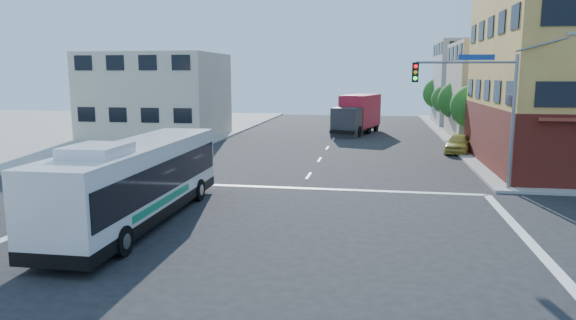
# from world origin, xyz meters

# --- Properties ---
(ground) EXTENTS (120.00, 120.00, 0.00)m
(ground) POSITION_xyz_m (0.00, 0.00, 0.00)
(ground) COLOR black
(ground) RESTS_ON ground
(sidewalk_nw) EXTENTS (50.00, 50.00, 0.15)m
(sidewalk_nw) POSITION_xyz_m (-35.00, 35.00, 0.07)
(sidewalk_nw) COLOR gray
(sidewalk_nw) RESTS_ON ground
(building_east_near) EXTENTS (12.06, 10.06, 9.00)m
(building_east_near) POSITION_xyz_m (16.98, 33.98, 4.51)
(building_east_near) COLOR tan
(building_east_near) RESTS_ON ground
(building_east_far) EXTENTS (12.06, 10.06, 10.00)m
(building_east_far) POSITION_xyz_m (16.98, 47.98, 5.01)
(building_east_far) COLOR #9A9A95
(building_east_far) RESTS_ON ground
(building_west) EXTENTS (12.06, 10.06, 8.00)m
(building_west) POSITION_xyz_m (-17.02, 29.98, 4.01)
(building_west) COLOR beige
(building_west) RESTS_ON ground
(signal_mast_ne) EXTENTS (7.91, 1.13, 8.07)m
(signal_mast_ne) POSITION_xyz_m (9.08, 10.62, 4.98)
(signal_mast_ne) COLOR slate
(signal_mast_ne) RESTS_ON ground
(street_tree_a) EXTENTS (3.60, 3.60, 5.53)m
(street_tree_a) POSITION_xyz_m (11.90, 27.92, 3.59)
(street_tree_a) COLOR #3A2915
(street_tree_a) RESTS_ON ground
(street_tree_b) EXTENTS (3.80, 3.80, 5.79)m
(street_tree_b) POSITION_xyz_m (11.90, 35.92, 3.75)
(street_tree_b) COLOR #3A2915
(street_tree_b) RESTS_ON ground
(street_tree_c) EXTENTS (3.40, 3.40, 5.29)m
(street_tree_c) POSITION_xyz_m (11.90, 43.92, 3.46)
(street_tree_c) COLOR #3A2915
(street_tree_c) RESTS_ON ground
(street_tree_d) EXTENTS (4.00, 4.00, 6.03)m
(street_tree_d) POSITION_xyz_m (11.90, 51.92, 3.88)
(street_tree_d) COLOR #3A2915
(street_tree_d) RESTS_ON ground
(transit_bus) EXTENTS (2.86, 12.21, 3.60)m
(transit_bus) POSITION_xyz_m (-5.57, 2.07, 1.76)
(transit_bus) COLOR black
(transit_bus) RESTS_ON ground
(box_truck) EXTENTS (4.85, 9.11, 3.94)m
(box_truck) POSITION_xyz_m (1.99, 35.93, 1.91)
(box_truck) COLOR #29292F
(box_truck) RESTS_ON ground
(parked_car) EXTENTS (2.59, 4.60, 1.48)m
(parked_car) POSITION_xyz_m (10.17, 23.99, 0.74)
(parked_car) COLOR gold
(parked_car) RESTS_ON ground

